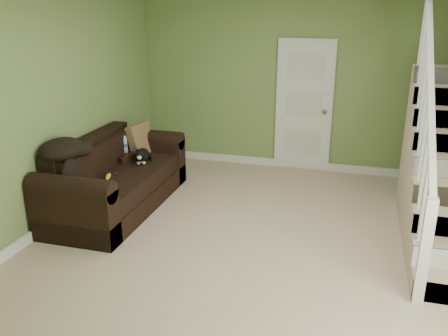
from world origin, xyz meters
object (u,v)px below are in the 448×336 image
Objects in this scene: cat at (141,156)px; banana at (108,177)px; sofa at (115,181)px; side_table at (123,170)px.

banana is (-0.12, -0.68, -0.07)m from cat.
sofa reaches higher than cat.
cat is at bearing -22.27° from side_table.
side_table is 0.49m from cat.
sofa is 11.63× the size of banana.
side_table is at bearing 88.61° from banana.
side_table is 4.06× the size of banana.
sofa reaches higher than side_table.
sofa is at bearing -131.83° from cat.
sofa is 0.34m from banana.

